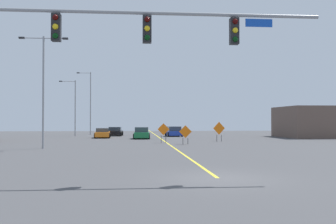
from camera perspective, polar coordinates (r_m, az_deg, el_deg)
The scene contains 14 objects.
ground at distance 15.55m, azimuth 7.34°, elevation -9.64°, with size 132.07×132.07×0.00m, color #444447.
road_centre_stripe at distance 51.86m, azimuth -1.39°, elevation -3.72°, with size 0.16×73.37×0.01m.
traffic_signal_assembly at distance 15.37m, azimuth -10.21°, elevation 10.28°, with size 13.96×0.44×6.89m.
street_lamp_near_right at distance 61.46m, azimuth -11.47°, elevation 1.69°, with size 2.22×0.24×9.77m.
street_lamp_mid_right at distance 56.77m, azimuth -13.68°, elevation 1.02°, with size 2.36×0.24×7.96m.
street_lamp_near_left at distance 32.81m, azimuth -17.87°, elevation 4.17°, with size 3.89×0.24×9.04m.
construction_sign_right_lane at distance 36.65m, azimuth 2.58°, elevation -3.03°, with size 1.19×0.24×1.79m.
construction_sign_left_shoulder at distance 41.70m, azimuth 7.52°, elevation -2.52°, with size 1.34×0.37×2.09m.
construction_sign_right_shoulder at distance 38.89m, azimuth -0.67°, elevation -2.72°, with size 1.20×0.05×1.96m.
car_black_far at distance 56.67m, azimuth -7.80°, elevation -2.89°, with size 2.29×3.94×1.29m.
car_blue_mid at distance 54.34m, azimuth 0.86°, elevation -2.90°, with size 2.29×3.95×1.39m.
car_green_near at distance 47.59m, azimuth -3.91°, elevation -3.15°, with size 2.11×3.98×1.42m.
car_orange_approaching at distance 50.79m, azimuth -9.60°, elevation -3.07°, with size 2.10×4.50×1.25m.
roadside_building_east at distance 54.61m, azimuth 19.71°, elevation -1.39°, with size 6.45×8.86×4.06m.
Camera 1 is at (-3.29, -15.02, 2.29)m, focal length 41.42 mm.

